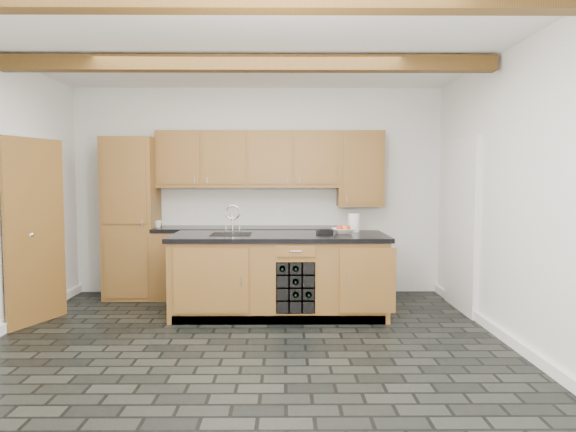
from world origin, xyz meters
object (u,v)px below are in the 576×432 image
(fruit_bowl, at_px, (343,231))
(island, at_px, (280,275))
(kitchen_scale, at_px, (325,232))
(paper_towel, at_px, (354,223))

(fruit_bowl, bearing_deg, island, -175.85)
(island, relative_size, fruit_bowl, 9.57)
(kitchen_scale, relative_size, fruit_bowl, 0.75)
(fruit_bowl, bearing_deg, kitchen_scale, 177.56)
(fruit_bowl, xyz_separation_m, paper_towel, (0.15, 0.24, 0.08))
(kitchen_scale, distance_m, fruit_bowl, 0.21)
(island, distance_m, paper_towel, 1.10)
(island, bearing_deg, fruit_bowl, 4.15)
(kitchen_scale, xyz_separation_m, paper_towel, (0.37, 0.23, 0.08))
(island, height_order, paper_towel, paper_towel)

